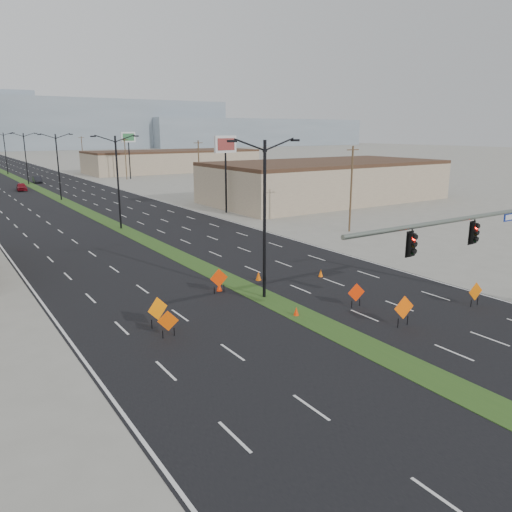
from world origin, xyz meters
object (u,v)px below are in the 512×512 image
streetlight_3 (26,157)px  construction_sign_2 (219,279)px  streetlight_4 (5,152)px  construction_sign_5 (475,292)px  car_mid (37,180)px  streetlight_2 (58,165)px  cone_0 (296,311)px  construction_sign_4 (356,293)px  streetlight_1 (118,179)px  construction_sign_3 (404,309)px  cone_1 (259,276)px  car_left (22,187)px  signal_mast (493,237)px  streetlight_0 (265,215)px  cone_2 (321,273)px  cone_3 (219,286)px  construction_sign_0 (158,310)px  construction_sign_1 (168,322)px  pole_sign_east_near (225,150)px  pole_sign_east_far (128,140)px

streetlight_3 → construction_sign_2: streetlight_3 is taller
streetlight_4 → construction_sign_5: streetlight_4 is taller
car_mid → construction_sign_2: bearing=-90.2°
streetlight_2 → cone_0: 60.02m
construction_sign_4 → streetlight_2: bearing=107.6°
streetlight_1 → construction_sign_3: 36.76m
construction_sign_3 → construction_sign_4: (0.05, 3.70, -0.16)m
construction_sign_3 → cone_1: 11.83m
car_left → construction_sign_5: (12.91, -81.23, 0.20)m
signal_mast → streetlight_0: (-8.56, 10.00, 0.63)m
construction_sign_5 → construction_sign_3: bearing=-175.7°
construction_sign_2 → cone_2: construction_sign_2 is taller
streetlight_3 → streetlight_2: bearing=-90.0°
signal_mast → cone_0: (-8.89, 6.21, -4.51)m
streetlight_2 → streetlight_3: (0.00, 28.00, 0.00)m
construction_sign_5 → cone_3: bearing=142.2°
streetlight_3 → construction_sign_0: streetlight_3 is taller
streetlight_0 → cone_0: bearing=-95.0°
signal_mast → car_mid: 96.14m
streetlight_1 → construction_sign_3: streetlight_1 is taller
streetlight_0 → construction_sign_5: (9.89, -8.54, -4.52)m
construction_sign_1 → construction_sign_4: (11.48, -2.08, 0.03)m
streetlight_1 → construction_sign_0: (-7.75, -29.00, -4.38)m
streetlight_0 → cone_1: streetlight_0 is taller
construction_sign_5 → streetlight_4: bearing=100.9°
streetlight_4 → construction_sign_3: streetlight_4 is taller
streetlight_2 → pole_sign_east_near: streetlight_2 is taller
construction_sign_3 → cone_1: (-1.81, 11.67, -0.71)m
construction_sign_1 → car_mid: bearing=107.0°
car_mid → cone_0: car_mid is taller
streetlight_2 → streetlight_4: (0.00, 56.00, 0.00)m
streetlight_0 → cone_1: (1.79, 3.35, -5.08)m
car_left → cone_3: 69.94m
car_mid → cone_2: car_mid is taller
cone_0 → car_left: bearing=92.0°
streetlight_0 → car_left: streetlight_0 is taller
streetlight_0 → cone_3: (-1.79, 2.77, -5.09)m
streetlight_0 → construction_sign_2: 5.43m
streetlight_4 → construction_sign_4: size_ratio=6.57×
cone_0 → cone_2: 8.40m
signal_mast → streetlight_4: 122.30m
car_mid → cone_2: (4.14, -84.27, -0.40)m
construction_sign_3 → cone_0: construction_sign_3 is taller
streetlight_1 → construction_sign_3: size_ratio=5.62×
construction_sign_3 → pole_sign_east_far: bearing=86.9°
streetlight_3 → cone_2: streetlight_3 is taller
construction_sign_5 → pole_sign_east_near: bearing=88.5°
signal_mast → car_left: signal_mast is taller
car_left → pole_sign_east_near: size_ratio=0.41×
signal_mast → car_mid: size_ratio=3.97×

